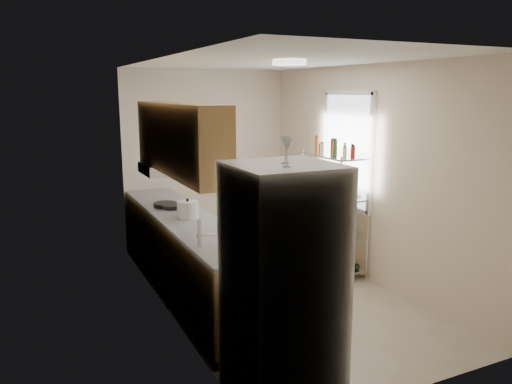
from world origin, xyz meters
TOP-DOWN VIEW (x-y plane):
  - room at (0.00, 0.00)m, footprint 2.52×4.42m
  - counter_run at (-0.92, 0.44)m, footprint 0.63×3.51m
  - upper_cabinets at (-1.05, 0.10)m, footprint 0.33×2.20m
  - range_hood at (-1.00, 0.90)m, footprint 0.50×0.60m
  - window at (1.23, 0.35)m, footprint 0.06×1.00m
  - bakers_rack at (1.00, 0.30)m, footprint 0.45×0.90m
  - ceiling_dome at (0.00, -0.30)m, footprint 0.34×0.34m
  - refrigerator at (-0.87, -1.80)m, footprint 0.74×0.74m
  - wine_glass_a at (-0.93, -1.95)m, footprint 0.07×0.07m
  - wine_glass_b at (-0.86, -1.80)m, footprint 0.07×0.07m
  - rice_cooker at (-0.90, 0.36)m, footprint 0.24×0.24m
  - frying_pan_large at (-0.98, 1.01)m, footprint 0.33×0.33m
  - frying_pan_small at (-0.93, 0.87)m, footprint 0.33×0.33m
  - cutting_board at (1.00, 0.17)m, footprint 0.39×0.46m
  - espresso_machine at (1.11, 0.49)m, footprint 0.20×0.27m
  - storage_bag at (0.92, 0.49)m, footprint 0.13×0.16m

SIDE VIEW (x-z plane):
  - counter_run at x=-0.92m, z-range 0.00..0.90m
  - storage_bag at x=0.92m, z-range 0.56..0.72m
  - refrigerator at x=-0.87m, z-range 0.00..1.79m
  - frying_pan_small at x=-0.93m, z-range 0.90..0.95m
  - frying_pan_large at x=-0.98m, z-range 0.90..0.95m
  - rice_cooker at x=-0.90m, z-range 0.90..1.09m
  - cutting_board at x=1.00m, z-range 1.01..1.04m
  - bakers_rack at x=1.00m, z-range 0.24..1.97m
  - espresso_machine at x=1.11m, z-range 1.01..1.31m
  - room at x=0.00m, z-range -0.01..2.61m
  - range_hood at x=-1.00m, z-range 1.33..1.45m
  - window at x=1.23m, z-range 0.82..2.28m
  - upper_cabinets at x=-1.05m, z-range 1.45..2.17m
  - wine_glass_a at x=-0.93m, z-range 1.79..1.97m
  - wine_glass_b at x=-0.86m, z-range 1.79..1.98m
  - ceiling_dome at x=0.00m, z-range 2.54..2.60m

